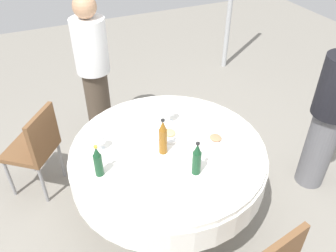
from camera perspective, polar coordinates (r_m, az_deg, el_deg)
The scene contains 15 objects.
ground_plane at distance 3.23m, azimuth 0.00°, elevation -13.53°, with size 10.00×10.00×0.00m, color gray.
dining_table at distance 2.80m, azimuth 0.00°, elevation -5.76°, with size 1.55×1.55×0.74m.
bottle_amber_far at distance 2.57m, azimuth -0.83°, elevation -1.90°, with size 0.06×0.06×0.31m.
bottle_dark_green_west at distance 2.45m, azimuth -11.48°, elevation -5.77°, with size 0.06×0.06×0.26m.
bottle_dark_green_south at distance 2.42m, azimuth 4.77°, elevation -5.46°, with size 0.06×0.06×0.28m.
wine_glass_rear at distance 2.91m, azimuth 0.28°, elevation 2.56°, with size 0.07×0.07×0.16m.
wine_glass_front at distance 2.68m, azimuth -11.14°, elevation -2.17°, with size 0.08×0.08×0.13m.
plate_left at distance 2.81m, azimuth 0.25°, elevation -1.32°, with size 0.24×0.24×0.04m.
plate_north at distance 2.79m, azimuth 7.85°, elevation -2.15°, with size 0.23×0.23×0.04m.
plate_inner at distance 3.01m, azimuth 5.69°, elevation 1.28°, with size 0.20×0.20×0.02m.
fork_west at distance 3.16m, azimuth -2.86°, elevation 3.25°, with size 0.18×0.02×0.01m, color silver.
spoon_south at distance 2.30m, azimuth 4.80°, elevation -12.99°, with size 0.18×0.02×0.01m, color silver.
person_far at distance 3.65m, azimuth -12.18°, elevation 9.07°, with size 0.34×0.34×1.59m.
person_west at distance 3.27m, azimuth 25.21°, elevation 1.81°, with size 0.34×0.34×1.53m.
chair_mid at distance 3.28m, azimuth -20.87°, elevation -2.99°, with size 0.56×0.56×0.87m.
Camera 1 is at (-1.88, 0.83, 2.50)m, focal length 36.98 mm.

